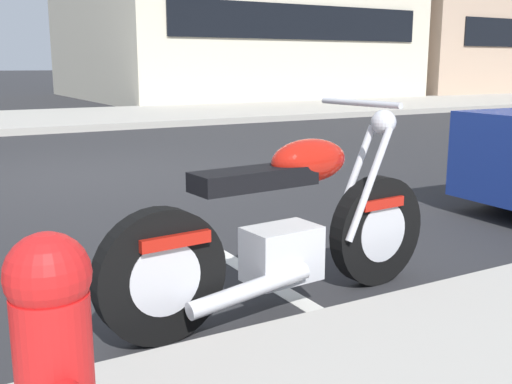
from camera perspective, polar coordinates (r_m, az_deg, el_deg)
name	(u,v)px	position (r m, az deg, el deg)	size (l,w,h in m)	color
ground_plane	(90,176)	(7.65, -15.30, 1.46)	(260.00, 260.00, 0.00)	#28282B
sidewalk_far_curb	(404,104)	(20.24, 13.70, 8.00)	(120.00, 5.00, 0.14)	#ADA89E
parking_stall_stripe	(274,286)	(3.76, 1.72, -8.75)	(0.12, 2.20, 0.01)	silver
parked_motorcycle	(285,232)	(3.31, 2.76, -3.74)	(2.12, 0.62, 1.13)	black
fire_hydrant	(53,352)	(1.87, -18.45, -14.03)	(0.24, 0.36, 0.74)	red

